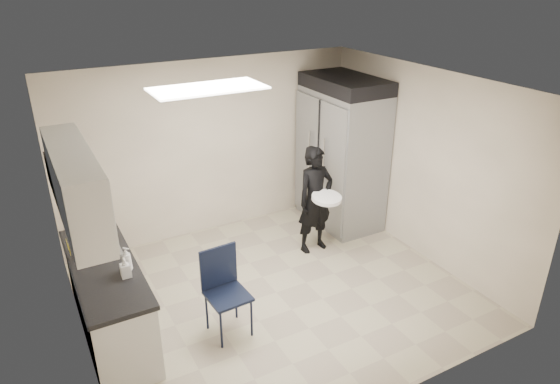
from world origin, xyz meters
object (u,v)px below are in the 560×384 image
folding_chair (228,296)px  commercial_fridge (341,158)px  lower_counter (109,302)px  man_tuxedo (315,200)px

folding_chair → commercial_fridge: bearing=29.0°
lower_counter → folding_chair: 1.29m
man_tuxedo → commercial_fridge: bearing=30.4°
lower_counter → commercial_fridge: bearing=15.9°
lower_counter → man_tuxedo: size_ratio=1.22×
lower_counter → man_tuxedo: man_tuxedo is taller
man_tuxedo → lower_counter: bearing=-174.8°
commercial_fridge → man_tuxedo: 1.05m
lower_counter → folding_chair: size_ratio=1.95×
lower_counter → commercial_fridge: (3.78, 1.07, 0.62)m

